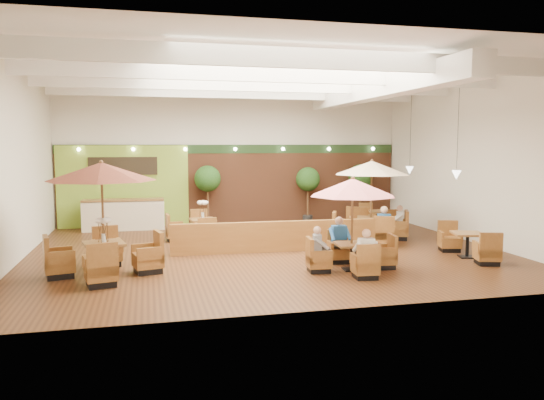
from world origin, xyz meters
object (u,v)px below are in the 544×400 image
object	(u,v)px
service_counter	(124,215)
topiary_0	(208,181)
topiary_2	(361,179)
diner_3	(384,222)
table_4	(467,246)
diner_4	(398,218)
diner_2	(319,244)
table_0	(102,199)
table_1	(352,206)
table_5	(371,220)
diner_0	(365,248)
topiary_1	(308,181)
table_2	(371,186)
booth_divider	(282,236)
table_3	(196,227)
diner_1	(340,235)

from	to	relation	value
service_counter	topiary_0	size ratio (longest dim) A/B	1.24
service_counter	topiary_0	distance (m)	3.45
topiary_2	diner_3	xyz separation A→B (m)	(-1.50, -5.50, -1.02)
table_4	diner_4	distance (m)	3.20
diner_3	service_counter	bearing A→B (deg)	167.72
service_counter	diner_2	distance (m)	9.55
table_0	table_4	world-z (taller)	table_0
table_1	table_5	bearing A→B (deg)	66.71
table_1	diner_0	xyz separation A→B (m)	(0.00, -0.89, -0.93)
topiary_1	diner_4	world-z (taller)	topiary_1
topiary_0	topiary_1	size ratio (longest dim) A/B	1.05
topiary_0	diner_4	size ratio (longest dim) A/B	3.34
table_5	topiary_0	xyz separation A→B (m)	(-6.02, 2.17, 1.47)
table_2	table_4	world-z (taller)	table_2
booth_divider	table_3	distance (m)	3.43
booth_divider	topiary_1	world-z (taller)	topiary_1
service_counter	table_4	size ratio (longest dim) A/B	1.16
diner_0	diner_4	world-z (taller)	diner_0
table_4	diner_2	xyz separation A→B (m)	(-4.69, -0.66, 0.38)
table_3	diner_3	bearing A→B (deg)	-27.92
topiary_1	diner_3	bearing A→B (deg)	-81.40
table_5	topiary_1	distance (m)	3.20
table_0	table_3	size ratio (longest dim) A/B	1.18
topiary_2	diner_4	distance (m)	4.64
table_0	table_5	world-z (taller)	table_0
topiary_1	table_3	bearing A→B (deg)	-148.30
topiary_1	diner_1	world-z (taller)	topiary_1
table_1	table_3	xyz separation A→B (m)	(-3.53, 5.25, -1.22)
topiary_2	diner_4	xyz separation A→B (m)	(-0.49, -4.49, -1.06)
service_counter	topiary_0	bearing A→B (deg)	3.55
table_1	booth_divider	bearing A→B (deg)	117.59
table_2	diner_2	distance (m)	5.01
table_4	topiary_0	distance (m)	10.16
diner_3	diner_4	xyz separation A→B (m)	(1.01, 1.01, -0.04)
booth_divider	table_2	xyz separation A→B (m)	(3.36, 1.02, 1.40)
booth_divider	table_5	world-z (taller)	booth_divider
table_2	table_3	size ratio (longest dim) A/B	1.16
topiary_1	diner_2	xyz separation A→B (m)	(-2.25, -8.27, -0.99)
table_4	topiary_0	bearing A→B (deg)	147.25
table_3	table_2	bearing A→B (deg)	-18.93
table_0	table_2	bearing A→B (deg)	5.80
table_2	diner_2	world-z (taller)	table_2
table_0	table_1	bearing A→B (deg)	-21.49
topiary_0	table_3	bearing A→B (deg)	-104.04
diner_4	table_1	bearing A→B (deg)	164.32
table_5	diner_0	size ratio (longest dim) A/B	3.13
topiary_2	diner_1	distance (m)	8.32
table_1	topiary_0	world-z (taller)	table_1
table_1	topiary_1	world-z (taller)	table_1
table_2	diner_0	distance (m)	5.28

